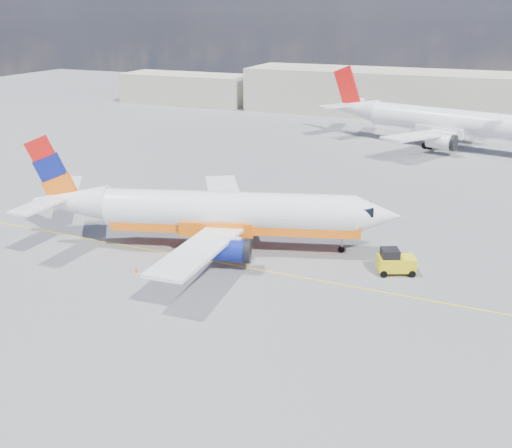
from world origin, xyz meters
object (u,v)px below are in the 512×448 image
at_px(main_jet, 218,213).
at_px(traffic_cone, 136,270).
at_px(second_jet, 443,123).
at_px(gse_tug, 395,262).

xyz_separation_m(main_jet, traffic_cone, (-3.44, -6.78, -2.82)).
height_order(main_jet, second_jet, second_jet).
relative_size(second_jet, traffic_cone, 69.48).
bearing_deg(main_jet, traffic_cone, -134.28).
xyz_separation_m(main_jet, second_jet, (12.78, 45.33, 0.43)).
height_order(gse_tug, traffic_cone, gse_tug).
bearing_deg(gse_tug, main_jet, 159.53).
bearing_deg(second_jet, main_jet, -91.72).
height_order(main_jet, gse_tug, main_jet).
xyz_separation_m(main_jet, gse_tug, (14.21, 0.76, -2.14)).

